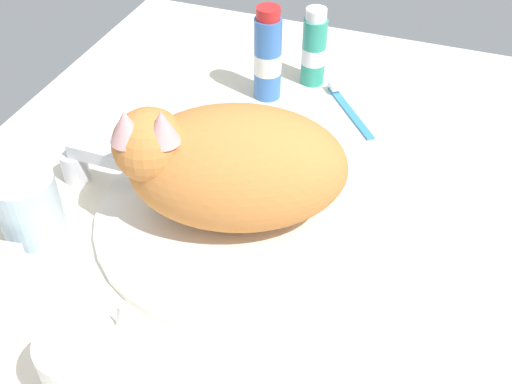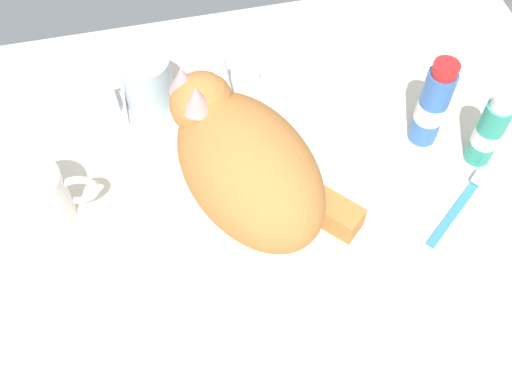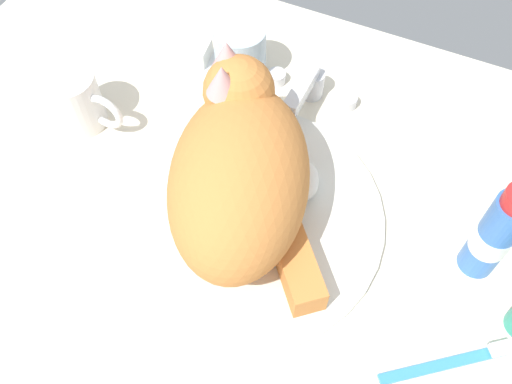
% 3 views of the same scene
% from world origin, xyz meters
% --- Properties ---
extents(ground_plane, '(1.10, 0.83, 0.03)m').
position_xyz_m(ground_plane, '(0.00, 0.00, -0.01)').
color(ground_plane, silver).
extents(sink_basin, '(0.36, 0.36, 0.01)m').
position_xyz_m(sink_basin, '(0.00, 0.00, 0.01)').
color(sink_basin, silver).
rests_on(sink_basin, ground_plane).
extents(faucet, '(0.14, 0.11, 0.06)m').
position_xyz_m(faucet, '(0.00, 0.22, 0.03)').
color(faucet, silver).
rests_on(faucet, ground_plane).
extents(cat, '(0.26, 0.30, 0.17)m').
position_xyz_m(cat, '(-0.00, 0.01, 0.09)').
color(cat, '#D17F3D').
rests_on(cat, sink_basin).
extents(coffee_mug, '(0.12, 0.08, 0.09)m').
position_xyz_m(coffee_mug, '(-0.27, 0.05, 0.04)').
color(coffee_mug, white).
rests_on(coffee_mug, ground_plane).
extents(rinse_cup, '(0.08, 0.08, 0.09)m').
position_xyz_m(rinse_cup, '(-0.11, 0.22, 0.04)').
color(rinse_cup, silver).
rests_on(rinse_cup, ground_plane).
extents(toothpaste_bottle, '(0.04, 0.04, 0.15)m').
position_xyz_m(toothpaste_bottle, '(0.28, 0.06, 0.07)').
color(toothpaste_bottle, '#3870C6').
rests_on(toothpaste_bottle, ground_plane).
extents(mouthwash_bottle, '(0.04, 0.04, 0.13)m').
position_xyz_m(mouthwash_bottle, '(0.35, 0.01, 0.06)').
color(mouthwash_bottle, teal).
rests_on(mouthwash_bottle, ground_plane).
extents(toothbrush, '(0.12, 0.10, 0.02)m').
position_xyz_m(toothbrush, '(0.29, -0.07, 0.01)').
color(toothbrush, '#388CD8').
rests_on(toothbrush, ground_plane).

